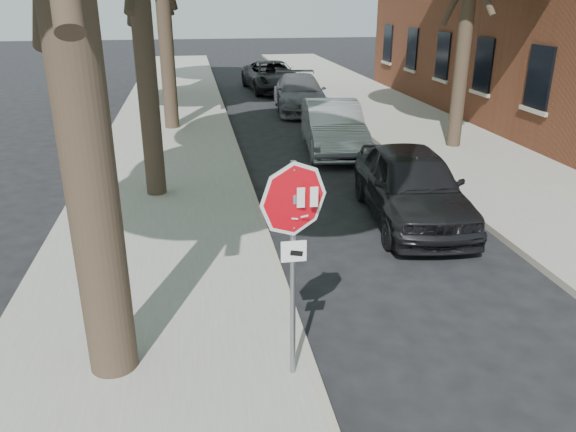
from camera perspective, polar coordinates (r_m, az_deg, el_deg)
The scene contains 10 objects.
ground at distance 7.13m, azimuth 6.22°, elevation -15.67°, with size 120.00×120.00×0.00m, color black.
sidewalk_left at distance 17.98m, azimuth -12.10°, elevation 7.28°, with size 4.00×55.00×0.12m, color gray.
sidewalk_right at distance 19.53m, azimuth 13.90°, elevation 8.24°, with size 4.00×55.00×0.12m, color gray.
curb_left at distance 18.00m, azimuth -5.52°, elevation 7.69°, with size 0.12×55.00×0.13m, color #9E9384.
curb_right at distance 18.82m, azimuth 8.09°, elevation 8.18°, with size 0.12×55.00×0.13m, color #9E9384.
stop_sign at distance 5.99m, azimuth 0.56°, elevation -1.57°, with size 0.76×0.34×2.61m.
car_a at distance 11.60m, azimuth 12.44°, elevation 3.09°, with size 1.76×4.39×1.49m, color black.
car_b at distance 16.73m, azimuth 4.59°, elevation 9.01°, with size 1.54×4.41×1.45m, color gray.
car_c at distance 22.97m, azimuth 1.23°, elevation 12.35°, with size 1.95×4.80×1.39m, color #55545A.
car_d at distance 28.02m, azimuth -1.57°, elevation 14.00°, with size 2.34×5.07×1.41m, color black.
Camera 1 is at (-1.69, -5.45, 4.28)m, focal length 35.00 mm.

